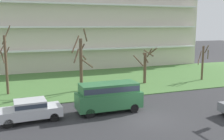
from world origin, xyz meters
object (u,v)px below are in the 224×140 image
Objects in this scene: tree_left at (81,61)px; tree_right at (203,62)px; tree_far_left at (6,62)px; tree_center at (145,64)px; sedan_silver_center_left at (30,109)px; van_green_center_right at (109,95)px.

tree_left is 15.66m from tree_right.
tree_right is at bearing -2.30° from tree_far_left.
tree_left is 8.04m from tree_center.
sedan_silver_center_left is (-13.48, -8.15, -1.49)m from tree_center.
tree_center is (7.95, 0.88, -0.81)m from tree_left.
tree_right is (15.64, 0.19, -0.78)m from tree_left.
tree_center is at bearing -0.90° from tree_far_left.
tree_right reaches higher than sedan_silver_center_left.
tree_center is at bearing -132.65° from van_green_center_right.
tree_center is (15.24, -0.24, -0.93)m from tree_far_left.
tree_left is (7.30, -1.12, -0.12)m from tree_far_left.
sedan_silver_center_left is at bearing -0.21° from van_green_center_right.
tree_far_left is at bearing -81.08° from sedan_silver_center_left.
tree_far_left is 15.27m from tree_center.
van_green_center_right is at bearing -132.43° from tree_center.
tree_far_left is 11.60m from van_green_center_right.
van_green_center_right is at bearing -47.09° from tree_far_left.
tree_left is 1.26× the size of van_green_center_right.
sedan_silver_center_left is at bearing -127.25° from tree_left.
tree_center is at bearing 6.30° from tree_left.
tree_left is 9.42m from sedan_silver_center_left.
tree_far_left is at bearing 171.30° from tree_left.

